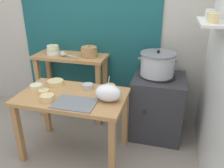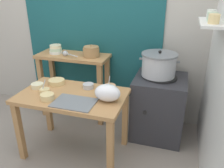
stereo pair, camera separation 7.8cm
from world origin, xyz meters
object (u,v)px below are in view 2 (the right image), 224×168
at_px(prep_bowl_0, 37,85).
at_px(bowl_stack_enamel, 56,49).
at_px(back_shelf_table, 74,70).
at_px(prep_bowl_4, 88,86).
at_px(prep_bowl_2, 110,87).
at_px(clay_pot, 91,52).
at_px(prep_table, 73,104).
at_px(serving_tray, 74,103).
at_px(prep_bowl_3, 57,82).
at_px(prep_bowl_5, 47,97).
at_px(steamer_pot, 159,64).
at_px(ladle, 66,54).
at_px(prep_bowl_1, 45,91).
at_px(stove_block, 158,106).
at_px(plastic_bag, 108,93).

bearing_deg(prep_bowl_0, bowl_stack_enamel, 102.33).
distance_m(back_shelf_table, prep_bowl_4, 0.72).
xyz_separation_m(prep_bowl_2, prep_bowl_4, (-0.23, -0.06, 0.00)).
distance_m(back_shelf_table, clay_pot, 0.39).
relative_size(prep_table, serving_tray, 2.75).
distance_m(bowl_stack_enamel, serving_tray, 1.16).
relative_size(prep_bowl_3, prep_bowl_5, 1.33).
bearing_deg(prep_table, steamer_pot, 38.54).
xyz_separation_m(steamer_pot, prep_bowl_4, (-0.69, -0.45, -0.17)).
bearing_deg(prep_bowl_3, ladle, 103.55).
distance_m(ladle, prep_bowl_2, 0.86).
bearing_deg(prep_bowl_1, steamer_pot, 32.80).
height_order(bowl_stack_enamel, prep_bowl_5, bowl_stack_enamel).
height_order(clay_pot, prep_bowl_1, clay_pot).
height_order(stove_block, serving_tray, stove_block).
height_order(prep_bowl_0, prep_bowl_5, prep_bowl_5).
xyz_separation_m(steamer_pot, ladle, (-1.19, 0.03, 0.02)).
relative_size(prep_table, steamer_pot, 2.41).
relative_size(steamer_pot, serving_tray, 1.14).
bearing_deg(prep_bowl_0, prep_bowl_4, 16.10).
height_order(prep_table, steamer_pot, steamer_pot).
relative_size(prep_bowl_0, prep_bowl_3, 0.73).
xyz_separation_m(serving_tray, prep_bowl_4, (-0.00, 0.36, 0.02)).
relative_size(steamer_pot, prep_bowl_4, 3.87).
height_order(prep_bowl_1, prep_bowl_4, prep_bowl_1).
height_order(bowl_stack_enamel, prep_bowl_2, bowl_stack_enamel).
bearing_deg(prep_bowl_0, plastic_bag, -4.25).
distance_m(prep_table, prep_bowl_4, 0.25).
bearing_deg(prep_bowl_3, prep_bowl_2, 5.10).
xyz_separation_m(ladle, plastic_bag, (0.79, -0.69, -0.13)).
xyz_separation_m(prep_bowl_3, prep_bowl_4, (0.39, -0.00, -0.00)).
height_order(plastic_bag, prep_bowl_1, plastic_bag).
height_order(clay_pot, prep_bowl_4, clay_pot).
bearing_deg(bowl_stack_enamel, ladle, -22.02).
bearing_deg(prep_bowl_3, stove_block, 20.86).
bearing_deg(prep_bowl_1, clay_pot, 75.75).
height_order(prep_table, ladle, ladle).
height_order(prep_bowl_0, prep_bowl_3, prep_bowl_3).
relative_size(bowl_stack_enamel, prep_bowl_2, 1.26).
xyz_separation_m(bowl_stack_enamel, prep_bowl_5, (0.41, -0.92, -0.20)).
bearing_deg(prep_bowl_1, back_shelf_table, 94.26).
bearing_deg(prep_bowl_3, prep_bowl_4, -0.23).
xyz_separation_m(plastic_bag, prep_bowl_2, (-0.06, 0.27, -0.06)).
bearing_deg(prep_bowl_4, prep_bowl_3, 179.77).
bearing_deg(prep_bowl_1, prep_bowl_0, 147.63).
distance_m(stove_block, serving_tray, 1.13).
distance_m(back_shelf_table, plastic_bag, 1.07).
relative_size(prep_table, plastic_bag, 4.33).
bearing_deg(prep_bowl_5, bowl_stack_enamel, 113.91).
height_order(clay_pot, plastic_bag, clay_pot).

